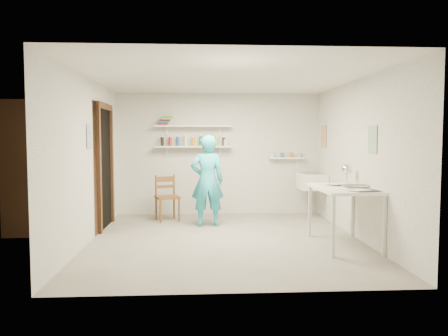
{
  "coord_description": "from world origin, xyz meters",
  "views": [
    {
      "loc": [
        -0.4,
        -6.42,
        1.53
      ],
      "look_at": [
        0.0,
        0.4,
        1.05
      ],
      "focal_mm": 35.0,
      "sensor_mm": 36.0,
      "label": 1
    }
  ],
  "objects": [
    {
      "name": "spray_cans",
      "position": [
        -0.5,
        2.13,
        1.45
      ],
      "size": [
        1.31,
        0.06,
        0.17
      ],
      "color": "black",
      "rests_on": "shelf_lower"
    },
    {
      "name": "ceiling",
      "position": [
        0.0,
        0.0,
        2.41
      ],
      "size": [
        4.0,
        4.5,
        0.02
      ],
      "primitive_type": "cube",
      "color": "silver",
      "rests_on": "wall_back"
    },
    {
      "name": "wall_back",
      "position": [
        0.0,
        2.26,
        1.2
      ],
      "size": [
        4.0,
        0.02,
        2.4
      ],
      "primitive_type": "cube",
      "color": "silver",
      "rests_on": "ground"
    },
    {
      "name": "corridor_box",
      "position": [
        -2.7,
        1.05,
        1.05
      ],
      "size": [
        1.4,
        1.5,
        2.1
      ],
      "primitive_type": "cube",
      "color": "brown",
      "rests_on": "ground"
    },
    {
      "name": "wall_left",
      "position": [
        -2.01,
        0.0,
        1.2
      ],
      "size": [
        0.02,
        4.5,
        2.4
      ],
      "primitive_type": "cube",
      "color": "silver",
      "rests_on": "ground"
    },
    {
      "name": "wall_clock",
      "position": [
        -0.23,
        1.28,
        1.05
      ],
      "size": [
        0.28,
        0.06,
        0.28
      ],
      "primitive_type": "cylinder",
      "rotation": [
        1.57,
        0.0,
        0.09
      ],
      "color": "beige",
      "rests_on": "man"
    },
    {
      "name": "shelf_upper",
      "position": [
        -0.5,
        2.13,
        1.75
      ],
      "size": [
        1.5,
        0.22,
        0.03
      ],
      "primitive_type": "cube",
      "color": "white",
      "rests_on": "wall_back"
    },
    {
      "name": "floor",
      "position": [
        0.0,
        0.0,
        -0.01
      ],
      "size": [
        4.0,
        4.5,
        0.02
      ],
      "primitive_type": "cube",
      "color": "slate",
      "rests_on": "ground"
    },
    {
      "name": "desk_lamp",
      "position": [
        1.85,
        0.04,
        1.05
      ],
      "size": [
        0.16,
        0.16,
        0.16
      ],
      "primitive_type": "sphere",
      "color": "silver",
      "rests_on": "work_table"
    },
    {
      "name": "shelf_lower",
      "position": [
        -0.5,
        2.13,
        1.35
      ],
      "size": [
        1.5,
        0.22,
        0.03
      ],
      "primitive_type": "cube",
      "color": "white",
      "rests_on": "wall_back"
    },
    {
      "name": "ledge_pots",
      "position": [
        1.35,
        2.17,
        1.18
      ],
      "size": [
        0.48,
        0.07,
        0.09
      ],
      "color": "silver",
      "rests_on": "ledge_shelf"
    },
    {
      "name": "work_table",
      "position": [
        1.64,
        -0.46,
        0.42
      ],
      "size": [
        0.75,
        1.25,
        0.83
      ],
      "primitive_type": "cube",
      "color": "white",
      "rests_on": "ground"
    },
    {
      "name": "door_lintel",
      "position": [
        -1.97,
        1.05,
        2.05
      ],
      "size": [
        0.06,
        1.05,
        0.1
      ],
      "primitive_type": "cube",
      "color": "brown",
      "rests_on": "wall_left"
    },
    {
      "name": "door_jamb_far",
      "position": [
        -1.97,
        1.55,
        1.0
      ],
      "size": [
        0.06,
        0.1,
        2.0
      ],
      "primitive_type": "cube",
      "color": "brown",
      "rests_on": "ground"
    },
    {
      "name": "belfast_sink",
      "position": [
        1.75,
        1.7,
        0.7
      ],
      "size": [
        0.48,
        0.6,
        0.3
      ],
      "primitive_type": "cube",
      "color": "white",
      "rests_on": "wall_right"
    },
    {
      "name": "man",
      "position": [
        -0.25,
        1.06,
        0.79
      ],
      "size": [
        0.6,
        0.43,
        1.57
      ],
      "primitive_type": "imported",
      "rotation": [
        0.0,
        0.0,
        3.23
      ],
      "color": "#28B3CC",
      "rests_on": "ground"
    },
    {
      "name": "ledge_shelf",
      "position": [
        1.35,
        2.17,
        1.12
      ],
      "size": [
        0.7,
        0.14,
        0.03
      ],
      "primitive_type": "cube",
      "color": "white",
      "rests_on": "wall_back"
    },
    {
      "name": "wooden_chair",
      "position": [
        -0.97,
        1.58,
        0.43
      ],
      "size": [
        0.51,
        0.5,
        0.87
      ],
      "primitive_type": "cube",
      "rotation": [
        0.0,
        0.0,
        0.33
      ],
      "color": "brown",
      "rests_on": "ground"
    },
    {
      "name": "papers",
      "position": [
        1.64,
        -0.46,
        0.85
      ],
      "size": [
        0.3,
        0.22,
        0.03
      ],
      "color": "silver",
      "rests_on": "work_table"
    },
    {
      "name": "book_stack",
      "position": [
        -1.05,
        2.13,
        1.85
      ],
      "size": [
        0.28,
        0.14,
        0.17
      ],
      "color": "red",
      "rests_on": "shelf_upper"
    },
    {
      "name": "wall_right",
      "position": [
        2.01,
        0.0,
        1.2
      ],
      "size": [
        0.02,
        4.5,
        2.4
      ],
      "primitive_type": "cube",
      "color": "silver",
      "rests_on": "ground"
    },
    {
      "name": "poster_right_b",
      "position": [
        1.99,
        -0.55,
        1.5
      ],
      "size": [
        0.01,
        0.3,
        0.38
      ],
      "primitive_type": "cube",
      "color": "#3F724C",
      "rests_on": "wall_right"
    },
    {
      "name": "poster_right_a",
      "position": [
        1.99,
        1.8,
        1.55
      ],
      "size": [
        0.01,
        0.34,
        0.42
      ],
      "primitive_type": "cube",
      "color": "#995933",
      "rests_on": "wall_right"
    },
    {
      "name": "doorway_recess",
      "position": [
        -1.99,
        1.05,
        1.0
      ],
      "size": [
        0.02,
        0.9,
        2.0
      ],
      "primitive_type": "cube",
      "color": "black",
      "rests_on": "wall_left"
    },
    {
      "name": "wall_front",
      "position": [
        0.0,
        -2.26,
        1.2
      ],
      "size": [
        4.0,
        0.02,
        2.4
      ],
      "primitive_type": "cube",
      "color": "silver",
      "rests_on": "ground"
    },
    {
      "name": "poster_left",
      "position": [
        -1.99,
        0.05,
        1.55
      ],
      "size": [
        0.01,
        0.28,
        0.36
      ],
      "primitive_type": "cube",
      "color": "#334C7F",
      "rests_on": "wall_left"
    },
    {
      "name": "door_jamb_near",
      "position": [
        -1.97,
        0.55,
        1.0
      ],
      "size": [
        0.06,
        0.1,
        2.0
      ],
      "primitive_type": "cube",
      "color": "brown",
      "rests_on": "ground"
    }
  ]
}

